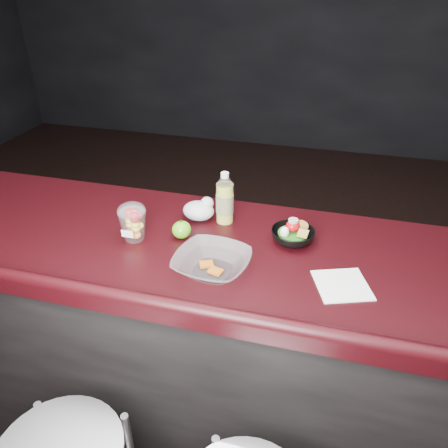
{
  "coord_description": "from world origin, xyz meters",
  "views": [
    {
      "loc": [
        0.35,
        -0.94,
        1.89
      ],
      "look_at": [
        0.02,
        0.33,
        1.1
      ],
      "focal_mm": 35.0,
      "sensor_mm": 36.0,
      "label": 1
    }
  ],
  "objects_px": {
    "lemonade_bottle": "(225,202)",
    "fruit_cup": "(133,221)",
    "takeout_bowl": "(212,263)",
    "snack_bowl": "(292,235)",
    "green_apple": "(182,230)"
  },
  "relations": [
    {
      "from": "fruit_cup",
      "to": "snack_bowl",
      "type": "bearing_deg",
      "value": 12.84
    },
    {
      "from": "snack_bowl",
      "to": "takeout_bowl",
      "type": "distance_m",
      "value": 0.33
    },
    {
      "from": "lemonade_bottle",
      "to": "takeout_bowl",
      "type": "xyz_separation_m",
      "value": [
        0.04,
        -0.32,
        -0.06
      ]
    },
    {
      "from": "fruit_cup",
      "to": "green_apple",
      "type": "xyz_separation_m",
      "value": [
        0.16,
        0.05,
        -0.04
      ]
    },
    {
      "from": "snack_bowl",
      "to": "takeout_bowl",
      "type": "relative_size",
      "value": 0.62
    },
    {
      "from": "lemonade_bottle",
      "to": "snack_bowl",
      "type": "xyz_separation_m",
      "value": [
        0.27,
        -0.08,
        -0.06
      ]
    },
    {
      "from": "takeout_bowl",
      "to": "green_apple",
      "type": "bearing_deg",
      "value": 134.64
    },
    {
      "from": "lemonade_bottle",
      "to": "snack_bowl",
      "type": "distance_m",
      "value": 0.29
    },
    {
      "from": "fruit_cup",
      "to": "snack_bowl",
      "type": "xyz_separation_m",
      "value": [
        0.56,
        0.13,
        -0.04
      ]
    },
    {
      "from": "lemonade_bottle",
      "to": "fruit_cup",
      "type": "height_order",
      "value": "lemonade_bottle"
    },
    {
      "from": "lemonade_bottle",
      "to": "fruit_cup",
      "type": "xyz_separation_m",
      "value": [
        -0.29,
        -0.2,
        -0.01
      ]
    },
    {
      "from": "lemonade_bottle",
      "to": "snack_bowl",
      "type": "bearing_deg",
      "value": -15.84
    },
    {
      "from": "fruit_cup",
      "to": "green_apple",
      "type": "height_order",
      "value": "fruit_cup"
    },
    {
      "from": "green_apple",
      "to": "snack_bowl",
      "type": "bearing_deg",
      "value": 10.83
    },
    {
      "from": "lemonade_bottle",
      "to": "takeout_bowl",
      "type": "distance_m",
      "value": 0.33
    }
  ]
}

